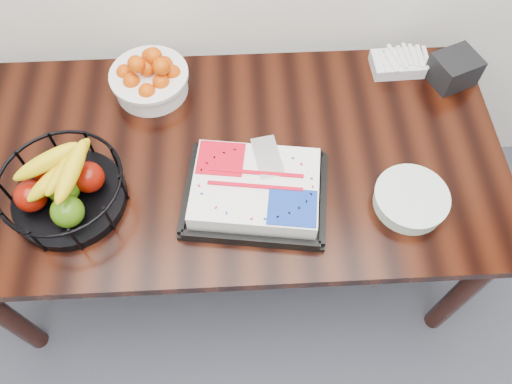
{
  "coord_description": "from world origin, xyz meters",
  "views": [
    {
      "loc": [
        0.05,
        1.07,
        2.08
      ],
      "look_at": [
        0.08,
        1.81,
        0.83
      ],
      "focal_mm": 35.0,
      "sensor_mm": 36.0,
      "label": 1
    }
  ],
  "objects_px": {
    "table": "(229,169)",
    "tangerine_bowl": "(149,75)",
    "cake_tray": "(256,190)",
    "fruit_basket": "(63,188)",
    "plate_stack": "(410,200)",
    "napkin_box": "(454,69)"
  },
  "relations": [
    {
      "from": "table",
      "to": "tangerine_bowl",
      "type": "relative_size",
      "value": 6.68
    },
    {
      "from": "table",
      "to": "cake_tray",
      "type": "distance_m",
      "value": 0.22
    },
    {
      "from": "fruit_basket",
      "to": "plate_stack",
      "type": "distance_m",
      "value": 1.03
    },
    {
      "from": "table",
      "to": "cake_tray",
      "type": "relative_size",
      "value": 3.8
    },
    {
      "from": "fruit_basket",
      "to": "tangerine_bowl",
      "type": "bearing_deg",
      "value": 63.24
    },
    {
      "from": "table",
      "to": "tangerine_bowl",
      "type": "height_order",
      "value": "tangerine_bowl"
    },
    {
      "from": "tangerine_bowl",
      "to": "plate_stack",
      "type": "distance_m",
      "value": 0.95
    },
    {
      "from": "plate_stack",
      "to": "napkin_box",
      "type": "xyz_separation_m",
      "value": [
        0.25,
        0.5,
        0.02
      ]
    },
    {
      "from": "fruit_basket",
      "to": "napkin_box",
      "type": "height_order",
      "value": "fruit_basket"
    },
    {
      "from": "cake_tray",
      "to": "plate_stack",
      "type": "bearing_deg",
      "value": -6.08
    },
    {
      "from": "cake_tray",
      "to": "tangerine_bowl",
      "type": "bearing_deg",
      "value": 127.04
    },
    {
      "from": "napkin_box",
      "to": "plate_stack",
      "type": "bearing_deg",
      "value": -116.74
    },
    {
      "from": "plate_stack",
      "to": "napkin_box",
      "type": "bearing_deg",
      "value": 63.26
    },
    {
      "from": "table",
      "to": "napkin_box",
      "type": "bearing_deg",
      "value": 19.65
    },
    {
      "from": "tangerine_bowl",
      "to": "plate_stack",
      "type": "relative_size",
      "value": 1.2
    },
    {
      "from": "table",
      "to": "plate_stack",
      "type": "xyz_separation_m",
      "value": [
        0.55,
        -0.21,
        0.11
      ]
    },
    {
      "from": "napkin_box",
      "to": "tangerine_bowl",
      "type": "bearing_deg",
      "value": 179.77
    },
    {
      "from": "cake_tray",
      "to": "tangerine_bowl",
      "type": "height_order",
      "value": "tangerine_bowl"
    },
    {
      "from": "napkin_box",
      "to": "table",
      "type": "bearing_deg",
      "value": -160.35
    },
    {
      "from": "tangerine_bowl",
      "to": "napkin_box",
      "type": "bearing_deg",
      "value": -0.23
    },
    {
      "from": "cake_tray",
      "to": "tangerine_bowl",
      "type": "distance_m",
      "value": 0.57
    },
    {
      "from": "table",
      "to": "tangerine_bowl",
      "type": "xyz_separation_m",
      "value": [
        -0.26,
        0.29,
        0.16
      ]
    }
  ]
}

